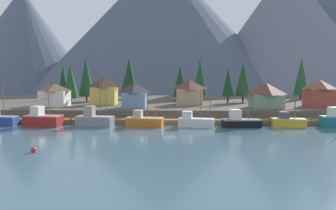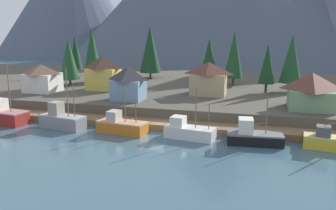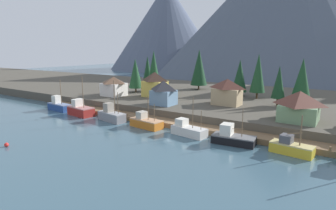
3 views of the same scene
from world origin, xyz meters
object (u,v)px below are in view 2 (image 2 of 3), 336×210
conifer_back_right (92,51)px  conifer_far_right (267,64)px  fishing_boat_white (188,131)px  fishing_boat_black (253,136)px  house_green (311,90)px  conifer_mid_left (75,52)px  conifer_back_left (69,59)px  house_white (42,78)px  fishing_boat_grey (62,120)px  house_tan (208,78)px  conifer_mid_right (209,58)px  fishing_boat_orange (121,126)px  fishing_boat_yellow (329,141)px  house_blue (128,83)px  fishing_boat_red (5,115)px  conifer_far_left (150,49)px  house_yellow (103,73)px  conifer_near_right (291,59)px

conifer_back_right → conifer_far_right: bearing=-6.1°
fishing_boat_white → fishing_boat_black: bearing=7.2°
house_green → conifer_mid_left: conifer_mid_left is taller
conifer_back_left → house_white: bearing=-96.8°
fishing_boat_black → conifer_back_left: conifer_back_left is taller
conifer_back_left → fishing_boat_grey: bearing=-62.1°
conifer_far_right → fishing_boat_white: bearing=-111.7°
house_tan → conifer_mid_right: size_ratio=0.66×
fishing_boat_orange → fishing_boat_yellow: size_ratio=1.15×
house_white → house_blue: house_blue is taller
fishing_boat_red → conifer_far_left: bearing=81.9°
house_tan → conifer_far_left: bearing=131.6°
house_yellow → conifer_back_right: conifer_back_right is taller
conifer_mid_left → conifer_mid_right: 37.29m
conifer_near_right → house_yellow: bearing=-168.0°
fishing_boat_orange → house_green: 29.72m
house_tan → house_green: bearing=-23.4°
house_yellow → fishing_boat_yellow: bearing=-26.2°
fishing_boat_white → conifer_mid_right: size_ratio=0.70×
house_white → conifer_near_right: 49.53m
house_blue → conifer_mid_right: 25.68m
fishing_boat_grey → conifer_mid_left: size_ratio=0.86×
house_green → conifer_back_right: 49.65m
conifer_far_left → fishing_boat_yellow: bearing=-47.6°
fishing_boat_yellow → conifer_back_right: conifer_back_right is taller
conifer_mid_left → conifer_far_right: 51.79m
conifer_far_right → fishing_boat_black: bearing=-93.1°
fishing_boat_white → conifer_mid_right: (-2.76, 34.63, 7.27)m
house_yellow → conifer_far_left: size_ratio=0.53×
fishing_boat_yellow → house_white: size_ratio=1.00×
house_white → house_green: 49.83m
fishing_boat_grey → conifer_far_right: (29.67, 25.35, 6.87)m
conifer_far_right → conifer_back_left: bearing=-177.2°
fishing_boat_red → conifer_far_right: conifer_far_right is taller
fishing_boat_orange → house_tan: size_ratio=1.08×
house_yellow → conifer_near_right: size_ratio=0.62×
house_yellow → conifer_near_right: bearing=12.0°
fishing_boat_black → house_green: 15.42m
conifer_far_left → conifer_back_left: bearing=-127.1°
fishing_boat_orange → conifer_mid_left: (-29.82, 39.55, 7.66)m
conifer_back_left → house_blue: bearing=-32.4°
fishing_boat_red → fishing_boat_grey: bearing=7.9°
fishing_boat_orange → conifer_back_right: bearing=130.6°
fishing_boat_orange → conifer_far_right: bearing=58.7°
conifer_far_right → fishing_boat_grey: bearing=-139.5°
conifer_mid_right → fishing_boat_grey: bearing=-115.9°
house_yellow → conifer_mid_right: size_ratio=0.67×
conifer_near_right → house_tan: bearing=-151.4°
fishing_boat_grey → conifer_mid_right: size_ratio=0.89×
fishing_boat_orange → house_green: size_ratio=1.06×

